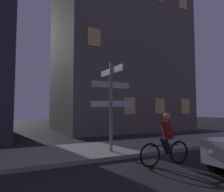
% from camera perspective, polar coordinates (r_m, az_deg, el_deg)
% --- Properties ---
extents(sidewalk_kerb, '(40.00, 3.16, 0.14)m').
position_cam_1_polar(sidewalk_kerb, '(8.52, -6.37, -14.91)').
color(sidewalk_kerb, '#9E9991').
rests_on(sidewalk_kerb, ground_plane).
extents(signpost, '(1.61, 1.79, 3.43)m').
position_cam_1_polar(signpost, '(7.96, -0.26, -0.42)').
color(signpost, gray).
rests_on(signpost, sidewalk_kerb).
extents(cyclist, '(1.82, 0.35, 1.61)m').
position_cam_1_polar(cyclist, '(6.73, 14.77, -11.89)').
color(cyclist, black).
rests_on(cyclist, ground_plane).
extents(building_right_block, '(10.86, 7.46, 20.83)m').
position_cam_1_polar(building_right_block, '(20.32, 2.13, 21.50)').
color(building_right_block, '#6B6056').
rests_on(building_right_block, ground_plane).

